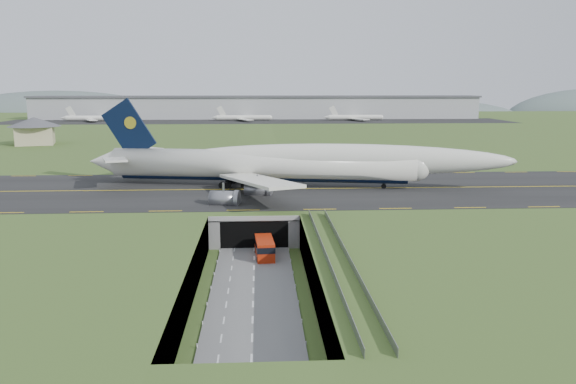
{
  "coord_description": "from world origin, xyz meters",
  "views": [
    {
      "loc": [
        1.06,
        -87.66,
        28.43
      ],
      "look_at": [
        6.56,
        20.0,
        7.92
      ],
      "focal_mm": 35.0,
      "sensor_mm": 36.0,
      "label": 1
    }
  ],
  "objects": [
    {
      "name": "taxiway",
      "position": [
        0.0,
        33.0,
        6.09
      ],
      "size": [
        800.0,
        44.0,
        0.18
      ],
      "primitive_type": "cube",
      "color": "black",
      "rests_on": "airfield_deck"
    },
    {
      "name": "trench_road",
      "position": [
        0.0,
        -7.5,
        0.1
      ],
      "size": [
        12.0,
        75.0,
        0.2
      ],
      "primitive_type": "cube",
      "color": "slate",
      "rests_on": "ground"
    },
    {
      "name": "shuttle_tram",
      "position": [
        1.75,
        2.69,
        1.73
      ],
      "size": [
        3.44,
        7.94,
        3.16
      ],
      "rotation": [
        0.0,
        0.0,
        0.07
      ],
      "color": "#B4260C",
      "rests_on": "ground"
    },
    {
      "name": "jumbo_jet",
      "position": [
        8.13,
        35.43,
        11.45
      ],
      "size": [
        94.9,
        60.38,
        20.26
      ],
      "rotation": [
        0.0,
        0.0,
        -0.17
      ],
      "color": "silver",
      "rests_on": "ground"
    },
    {
      "name": "guideway",
      "position": [
        11.0,
        -19.11,
        5.32
      ],
      "size": [
        3.0,
        53.0,
        7.05
      ],
      "color": "#A8A8A3",
      "rests_on": "ground"
    },
    {
      "name": "ground",
      "position": [
        0.0,
        0.0,
        0.0
      ],
      "size": [
        900.0,
        900.0,
        0.0
      ],
      "primitive_type": "plane",
      "color": "#3A5020",
      "rests_on": "ground"
    },
    {
      "name": "service_building",
      "position": [
        -84.97,
        132.45,
        12.25
      ],
      "size": [
        23.83,
        23.83,
        10.55
      ],
      "rotation": [
        0.0,
        0.0,
        0.27
      ],
      "color": "tan",
      "rests_on": "ground"
    },
    {
      "name": "cargo_terminal",
      "position": [
        -0.16,
        299.41,
        13.96
      ],
      "size": [
        320.0,
        67.0,
        15.6
      ],
      "color": "#B2B2B2",
      "rests_on": "ground"
    },
    {
      "name": "airfield_deck",
      "position": [
        0.0,
        0.0,
        3.0
      ],
      "size": [
        800.0,
        800.0,
        6.0
      ],
      "primitive_type": "cube",
      "color": "gray",
      "rests_on": "ground"
    },
    {
      "name": "distant_hills",
      "position": [
        64.38,
        430.0,
        -4.0
      ],
      "size": [
        700.0,
        91.0,
        60.0
      ],
      "color": "#556663",
      "rests_on": "ground"
    },
    {
      "name": "tunnel_portal",
      "position": [
        0.0,
        16.71,
        3.33
      ],
      "size": [
        17.0,
        22.3,
        6.0
      ],
      "color": "gray",
      "rests_on": "ground"
    }
  ]
}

